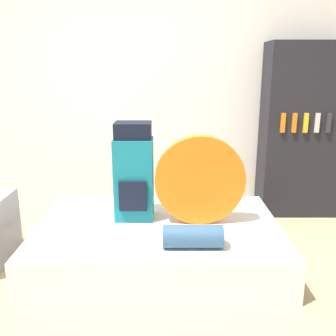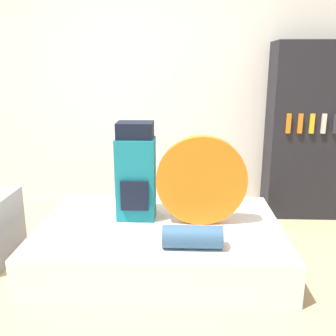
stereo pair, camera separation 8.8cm
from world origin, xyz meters
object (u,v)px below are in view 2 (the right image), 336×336
(backpack, at_px, (136,173))
(sleeping_roll, at_px, (192,237))
(tent_bag, at_px, (201,181))
(bookshelf, at_px, (310,132))

(backpack, distance_m, sleeping_roll, 0.74)
(backpack, relative_size, sleeping_roll, 1.91)
(backpack, distance_m, tent_bag, 0.52)
(backpack, xyz_separation_m, tent_bag, (0.51, -0.10, -0.03))
(tent_bag, bearing_deg, bookshelf, 41.76)
(sleeping_roll, bearing_deg, backpack, 129.73)
(backpack, distance_m, bookshelf, 1.87)
(tent_bag, height_order, bookshelf, bookshelf)
(tent_bag, xyz_separation_m, sleeping_roll, (-0.08, -0.42, -0.27))
(tent_bag, bearing_deg, sleeping_roll, -100.21)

